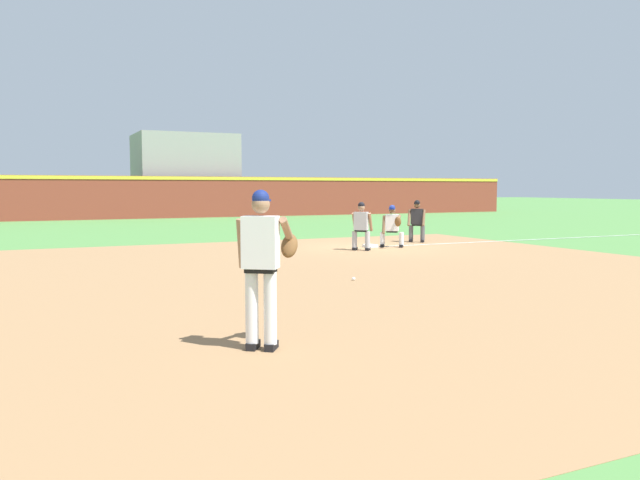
{
  "coord_description": "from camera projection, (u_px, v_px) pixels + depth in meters",
  "views": [
    {
      "loc": [
        -9.8,
        -17.09,
        1.88
      ],
      "look_at": [
        -5.17,
        -7.27,
        0.97
      ],
      "focal_mm": 35.0,
      "sensor_mm": 36.0,
      "label": 1
    }
  ],
  "objects": [
    {
      "name": "ground_plane",
      "position": [
        370.0,
        247.0,
        19.72
      ],
      "size": [
        160.0,
        160.0,
        0.0
      ],
      "primitive_type": "plane",
      "color": "#518942"
    },
    {
      "name": "infield_dirt_patch",
      "position": [
        341.0,
        275.0,
        13.47
      ],
      "size": [
        18.0,
        18.0,
        0.01
      ],
      "primitive_type": "cube",
      "color": "#9E754C",
      "rests_on": "ground"
    },
    {
      "name": "foul_line_stripe",
      "position": [
        521.0,
        240.0,
        22.36
      ],
      "size": [
        12.42,
        0.1,
        0.0
      ],
      "primitive_type": "cube",
      "color": "white",
      "rests_on": "ground"
    },
    {
      "name": "first_base_bag",
      "position": [
        370.0,
        246.0,
        19.72
      ],
      "size": [
        0.38,
        0.38,
        0.09
      ],
      "primitive_type": "cube",
      "color": "white",
      "rests_on": "ground"
    },
    {
      "name": "baseball",
      "position": [
        354.0,
        279.0,
        12.64
      ],
      "size": [
        0.07,
        0.07,
        0.07
      ],
      "primitive_type": "sphere",
      "color": "white",
      "rests_on": "ground"
    },
    {
      "name": "pitcher",
      "position": [
        263.0,
        259.0,
        7.17
      ],
      "size": [
        0.84,
        0.56,
        1.86
      ],
      "color": "black",
      "rests_on": "ground"
    },
    {
      "name": "first_baseman",
      "position": [
        392.0,
        224.0,
        19.62
      ],
      "size": [
        0.72,
        1.09,
        1.34
      ],
      "color": "black",
      "rests_on": "ground"
    },
    {
      "name": "baserunner",
      "position": [
        361.0,
        224.0,
        18.64
      ],
      "size": [
        0.67,
        0.67,
        1.46
      ],
      "color": "black",
      "rests_on": "ground"
    },
    {
      "name": "umpire",
      "position": [
        417.0,
        219.0,
        21.49
      ],
      "size": [
        0.68,
        0.66,
        1.46
      ],
      "color": "black",
      "rests_on": "ground"
    },
    {
      "name": "outfield_wall",
      "position": [
        197.0,
        196.0,
        39.44
      ],
      "size": [
        48.0,
        0.54,
        2.6
      ],
      "color": "brown",
      "rests_on": "ground"
    },
    {
      "name": "stadium_seating_block",
      "position": [
        185.0,
        175.0,
        42.33
      ],
      "size": [
        6.44,
        5.05,
        5.45
      ],
      "color": "gray",
      "rests_on": "ground"
    }
  ]
}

